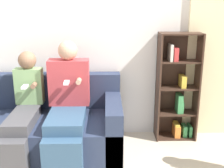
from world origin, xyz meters
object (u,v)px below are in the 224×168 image
at_px(adult_seated, 67,102).
at_px(child_seated, 24,109).
at_px(bookshelf, 177,90).
at_px(couch, 41,129).

height_order(adult_seated, child_seated, adult_seated).
bearing_deg(child_seated, bookshelf, 15.33).
bearing_deg(bookshelf, couch, -167.52).
xyz_separation_m(couch, adult_seated, (0.30, -0.09, 0.34)).
relative_size(adult_seated, bookshelf, 0.95).
distance_m(couch, child_seated, 0.33).
bearing_deg(bookshelf, adult_seated, -160.88).
xyz_separation_m(adult_seated, child_seated, (-0.44, -0.03, -0.06)).
bearing_deg(bookshelf, child_seated, -164.67).
xyz_separation_m(couch, child_seated, (-0.13, -0.12, 0.28)).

